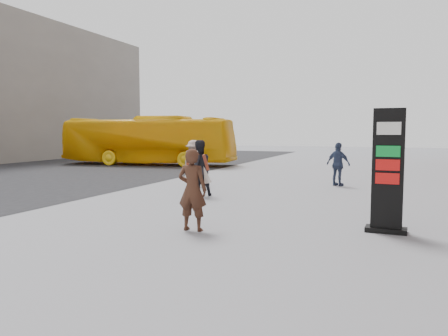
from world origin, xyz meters
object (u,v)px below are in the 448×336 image
(woman, at_px, (193,189))
(bus, at_px, (148,141))
(info_pylon, at_px, (388,171))
(pedestrian_b, at_px, (194,163))
(pedestrian_a, at_px, (199,168))
(pedestrian_c, at_px, (338,164))

(woman, distance_m, bus, 18.12)
(info_pylon, xyz_separation_m, pedestrian_b, (-7.11, 5.65, -0.42))
(info_pylon, bearing_deg, pedestrian_b, 144.17)
(woman, height_order, pedestrian_a, pedestrian_a)
(pedestrian_b, xyz_separation_m, pedestrian_c, (5.24, 1.79, -0.04))
(info_pylon, distance_m, pedestrian_a, 6.64)
(pedestrian_b, bearing_deg, pedestrian_a, 139.77)
(info_pylon, bearing_deg, pedestrian_a, 153.67)
(bus, relative_size, pedestrian_c, 6.40)
(pedestrian_a, bearing_deg, info_pylon, 106.76)
(pedestrian_c, bearing_deg, pedestrian_b, 42.94)
(info_pylon, bearing_deg, pedestrian_c, 106.76)
(info_pylon, height_order, pedestrian_a, info_pylon)
(woman, xyz_separation_m, pedestrian_b, (-3.26, 6.98, -0.02))
(woman, bearing_deg, info_pylon, -163.81)
(woman, height_order, pedestrian_b, woman)
(info_pylon, height_order, pedestrian_c, info_pylon)
(pedestrian_a, xyz_separation_m, pedestrian_b, (-1.32, 2.44, -0.03))
(info_pylon, distance_m, woman, 4.10)
(bus, distance_m, pedestrian_b, 10.60)
(info_pylon, xyz_separation_m, pedestrian_c, (-1.87, 7.44, -0.46))
(pedestrian_b, bearing_deg, pedestrian_c, -139.71)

